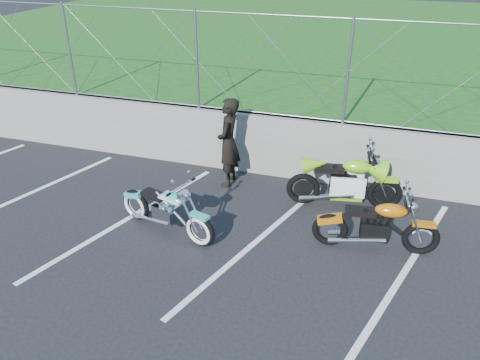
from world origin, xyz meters
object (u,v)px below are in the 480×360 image
(cruiser_turquoise, at_px, (167,212))
(sportbike_green, at_px, (346,184))
(naked_orange, at_px, (378,227))
(person_standing, at_px, (228,143))

(cruiser_turquoise, xyz_separation_m, sportbike_green, (2.77, 1.80, 0.07))
(cruiser_turquoise, bearing_deg, naked_orange, 25.70)
(person_standing, bearing_deg, cruiser_turquoise, -14.68)
(person_standing, bearing_deg, sportbike_green, 82.18)
(sportbike_green, relative_size, person_standing, 1.16)
(cruiser_turquoise, relative_size, person_standing, 1.09)
(naked_orange, bearing_deg, person_standing, 146.99)
(naked_orange, distance_m, sportbike_green, 1.40)
(cruiser_turquoise, distance_m, naked_orange, 3.46)
(cruiser_turquoise, height_order, sportbike_green, sportbike_green)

